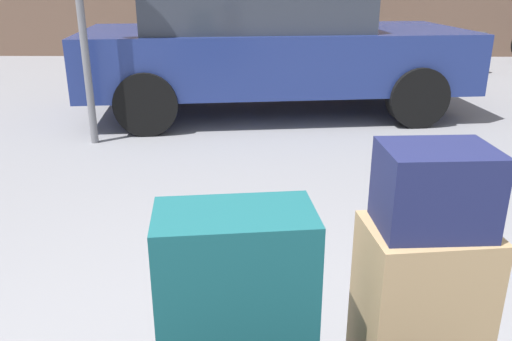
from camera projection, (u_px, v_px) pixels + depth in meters
The scene contains 6 objects.
suitcase_tan_front_right at pixel (418, 319), 1.45m from camera, with size 0.32×0.25×0.57m, color #9E7F56.
suitcase_teal_rear_right at pixel (236, 323), 1.36m from camera, with size 0.40×0.23×0.65m, color #144C51.
duffel_bag_navy_topmost_pile at pixel (435, 189), 1.31m from camera, with size 0.27×0.21×0.22m, color #191E47.
parked_car at pixel (269, 47), 6.01m from camera, with size 4.48×2.32×1.42m.
bollard_kerb_near at pixel (401, 53), 8.54m from camera, with size 0.22×0.22×0.68m, color #383838.
bollard_kerb_mid at pixel (476, 53), 8.52m from camera, with size 0.22×0.22×0.68m, color #383838.
Camera 1 is at (0.03, -1.02, 1.52)m, focal length 36.55 mm.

